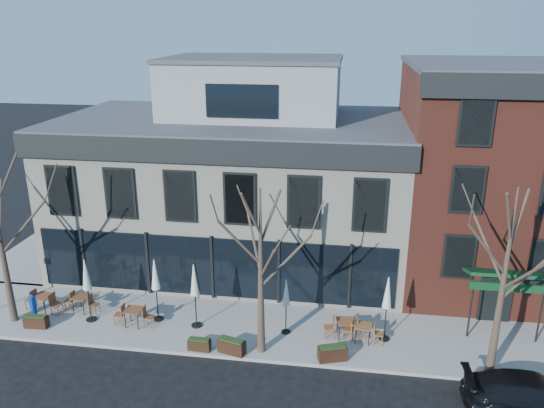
# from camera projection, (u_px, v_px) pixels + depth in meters

# --- Properties ---
(ground) EXTENTS (120.00, 120.00, 0.00)m
(ground) POSITION_uv_depth(u_px,v_px,m) (214.00, 302.00, 25.95)
(ground) COLOR black
(ground) RESTS_ON ground
(sidewalk_front) EXTENTS (33.50, 4.70, 0.15)m
(sidewalk_front) POSITION_uv_depth(u_px,v_px,m) (273.00, 330.00, 23.46)
(sidewalk_front) COLOR gray
(sidewalk_front) RESTS_ON ground
(sidewalk_side) EXTENTS (4.50, 12.00, 0.15)m
(sidewalk_side) POSITION_uv_depth(u_px,v_px,m) (63.00, 240.00, 33.09)
(sidewalk_side) COLOR gray
(sidewalk_side) RESTS_ON ground
(corner_building) EXTENTS (18.39, 10.39, 11.10)m
(corner_building) POSITION_uv_depth(u_px,v_px,m) (235.00, 180.00, 29.14)
(corner_building) COLOR silver
(corner_building) RESTS_ON ground
(red_brick_building) EXTENTS (8.20, 11.78, 11.18)m
(red_brick_building) POSITION_uv_depth(u_px,v_px,m) (483.00, 174.00, 26.97)
(red_brick_building) COLOR maroon
(red_brick_building) RESTS_ON ground
(tree_corner) EXTENTS (3.93, 3.98, 7.92)m
(tree_corner) POSITION_uv_depth(u_px,v_px,m) (0.00, 237.00, 22.74)
(tree_corner) COLOR #382B21
(tree_corner) RESTS_ON sidewalk_front
(tree_mid) EXTENTS (3.50, 3.55, 7.04)m
(tree_mid) POSITION_uv_depth(u_px,v_px,m) (261.00, 271.00, 20.64)
(tree_mid) COLOR #382B21
(tree_mid) RESTS_ON sidewalk_front
(tree_right) EXTENTS (3.72, 3.77, 7.48)m
(tree_right) POSITION_uv_depth(u_px,v_px,m) (504.00, 281.00, 19.32)
(tree_right) COLOR #382B21
(tree_right) RESTS_ON sidewalk_front
(parked_sedan) EXTENTS (4.69, 2.02, 1.35)m
(parked_sedan) POSITION_uv_depth(u_px,v_px,m) (531.00, 394.00, 18.49)
(parked_sedan) COLOR black
(parked_sedan) RESTS_ON ground
(call_box) EXTENTS (0.31, 0.29, 1.48)m
(call_box) POSITION_uv_depth(u_px,v_px,m) (34.00, 308.00, 23.57)
(call_box) COLOR #0B3493
(call_box) RESTS_ON sidewalk_front
(cafe_set_0) EXTENTS (1.97, 0.89, 1.02)m
(cafe_set_0) POSITION_uv_depth(u_px,v_px,m) (44.00, 301.00, 24.63)
(cafe_set_0) COLOR brown
(cafe_set_0) RESTS_ON sidewalk_front
(cafe_set_1) EXTENTS (1.81, 0.80, 0.93)m
(cafe_set_1) POSITION_uv_depth(u_px,v_px,m) (82.00, 302.00, 24.67)
(cafe_set_1) COLOR brown
(cafe_set_1) RESTS_ON sidewalk_front
(cafe_set_2) EXTENTS (1.83, 0.74, 0.97)m
(cafe_set_2) POSITION_uv_depth(u_px,v_px,m) (134.00, 315.00, 23.52)
(cafe_set_2) COLOR brown
(cafe_set_2) RESTS_ON sidewalk_front
(cafe_set_4) EXTENTS (1.87, 0.84, 0.96)m
(cafe_set_4) POSITION_uv_depth(u_px,v_px,m) (345.00, 327.00, 22.64)
(cafe_set_4) COLOR brown
(cafe_set_4) RESTS_ON sidewalk_front
(cafe_set_5) EXTENTS (1.79, 0.79, 0.92)m
(cafe_set_5) POSITION_uv_depth(u_px,v_px,m) (363.00, 331.00, 22.36)
(cafe_set_5) COLOR brown
(cafe_set_5) RESTS_ON sidewalk_front
(umbrella_0) EXTENTS (0.48, 0.48, 3.01)m
(umbrella_0) POSITION_uv_depth(u_px,v_px,m) (86.00, 278.00, 23.38)
(umbrella_0) COLOR black
(umbrella_0) RESTS_ON sidewalk_front
(umbrella_1) EXTENTS (0.48, 0.48, 2.98)m
(umbrella_1) POSITION_uv_depth(u_px,v_px,m) (155.00, 278.00, 23.44)
(umbrella_1) COLOR black
(umbrella_1) RESTS_ON sidewalk_front
(umbrella_2) EXTENTS (0.48, 0.48, 3.01)m
(umbrella_2) POSITION_uv_depth(u_px,v_px,m) (194.00, 283.00, 22.92)
(umbrella_2) COLOR black
(umbrella_2) RESTS_ON sidewalk_front
(umbrella_3) EXTENTS (0.41, 0.41, 2.55)m
(umbrella_3) POSITION_uv_depth(u_px,v_px,m) (286.00, 296.00, 22.54)
(umbrella_3) COLOR black
(umbrella_3) RESTS_ON sidewalk_front
(umbrella_4) EXTENTS (0.47, 0.47, 2.94)m
(umbrella_4) POSITION_uv_depth(u_px,v_px,m) (387.00, 296.00, 21.96)
(umbrella_4) COLOR black
(umbrella_4) RESTS_ON sidewalk_front
(planter_0) EXTENTS (1.05, 0.46, 0.57)m
(planter_0) POSITION_uv_depth(u_px,v_px,m) (36.00, 321.00, 23.44)
(planter_0) COLOR black
(planter_0) RESTS_ON sidewalk_front
(planter_1) EXTENTS (0.94, 0.40, 0.52)m
(planter_1) POSITION_uv_depth(u_px,v_px,m) (199.00, 344.00, 21.82)
(planter_1) COLOR black
(planter_1) RESTS_ON sidewalk_front
(planter_2) EXTENTS (1.20, 0.72, 0.63)m
(planter_2) POSITION_uv_depth(u_px,v_px,m) (232.00, 346.00, 21.62)
(planter_2) COLOR black
(planter_2) RESTS_ON sidewalk_front
(planter_3) EXTENTS (1.24, 0.79, 0.64)m
(planter_3) POSITION_uv_depth(u_px,v_px,m) (332.00, 353.00, 21.15)
(planter_3) COLOR black
(planter_3) RESTS_ON sidewalk_front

